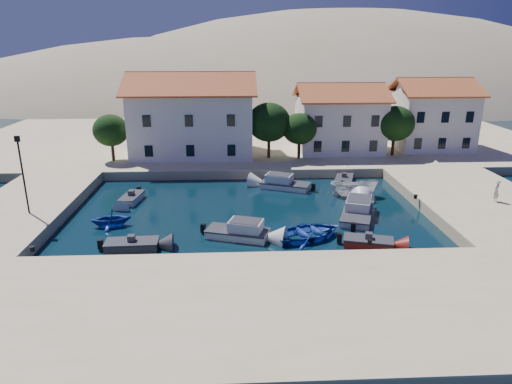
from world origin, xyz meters
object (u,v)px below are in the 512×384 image
lamppost (22,168)px  boat_east (353,196)px  building_left (192,113)px  cabin_cruiser_east (357,212)px  cabin_cruiser_south (238,231)px  building_right (431,113)px  building_mid (339,117)px  pedestrian (496,191)px  rowboat_south (308,238)px

lamppost → boat_east: size_ratio=1.39×
building_left → cabin_cruiser_east: size_ratio=2.35×
cabin_cruiser_south → cabin_cruiser_east: (10.05, 3.65, 0.00)m
building_right → boat_east: size_ratio=2.11×
building_right → cabin_cruiser_south: (-24.88, -25.35, -5.00)m
building_mid → cabin_cruiser_south: 27.96m
cabin_cruiser_south → pedestrian: bearing=28.6°
building_right → cabin_cruiser_east: (-14.83, -21.70, -5.00)m
lamppost → cabin_cruiser_south: lamppost is taller
building_right → pedestrian: size_ratio=5.05×
cabin_cruiser_south → cabin_cruiser_east: 10.70m
rowboat_south → lamppost: bearing=57.8°
lamppost → pedestrian: (38.69, 0.92, -2.82)m
lamppost → cabin_cruiser_south: (16.62, -3.35, -4.28)m
building_left → building_mid: building_left is taller
cabin_cruiser_south → pedestrian: size_ratio=2.70×
boat_east → cabin_cruiser_east: bearing=173.9°
building_mid → cabin_cruiser_south: building_mid is taller
building_left → building_mid: bearing=3.2°
building_left → rowboat_south: bearing=-66.2°
cabin_cruiser_south → boat_east: (11.15, 9.21, -0.48)m
building_mid → building_right: 12.04m
building_left → building_right: size_ratio=1.56×
pedestrian → boat_east: bearing=-60.4°
lamppost → rowboat_south: lamppost is taller
building_left → rowboat_south: building_left is taller
building_mid → cabin_cruiser_east: 21.42m
building_mid → pedestrian: 22.32m
building_right → lamppost: size_ratio=1.52×
boat_east → lamppost: bearing=106.9°
building_mid → building_right: building_right is taller
building_left → pedestrian: 33.45m
building_right → rowboat_south: size_ratio=1.75×
building_left → pedestrian: building_left is taller
rowboat_south → cabin_cruiser_east: (4.74, 4.00, 0.48)m
cabin_cruiser_south → boat_east: size_ratio=1.13×
cabin_cruiser_south → rowboat_south: (5.31, -0.34, -0.48)m
building_mid → building_left: bearing=-176.8°
building_mid → building_right: size_ratio=1.11×
pedestrian → building_mid: bearing=-101.5°
lamppost → cabin_cruiser_east: size_ratio=1.00×
building_right → pedestrian: building_right is taller
cabin_cruiser_south → building_left: bearing=120.0°
lamppost → pedestrian: lamppost is taller
rowboat_south → cabin_cruiser_south: bearing=63.7°
building_mid → pedestrian: bearing=-65.4°
pedestrian → cabin_cruiser_south: bearing=-25.1°
rowboat_south → cabin_cruiser_east: cabin_cruiser_east is taller
rowboat_south → building_left: bearing=1.1°
cabin_cruiser_south → boat_east: bearing=57.2°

